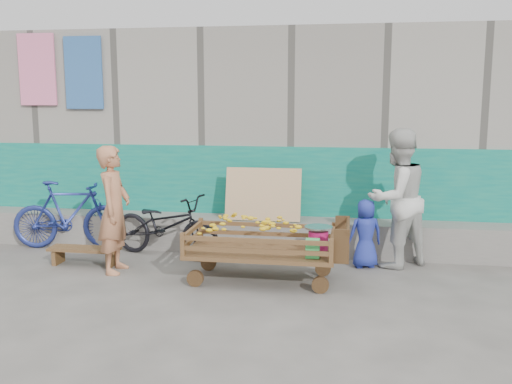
% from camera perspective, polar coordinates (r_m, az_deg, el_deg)
% --- Properties ---
extents(ground, '(80.00, 80.00, 0.00)m').
position_cam_1_polar(ground, '(5.66, -5.82, -11.93)').
color(ground, '#534F4B').
rests_on(ground, ground).
extents(building_wall, '(12.00, 3.50, 3.00)m').
position_cam_1_polar(building_wall, '(9.26, 0.57, 5.76)').
color(building_wall, gray).
rests_on(building_wall, ground).
extents(banana_cart, '(1.80, 0.82, 0.77)m').
position_cam_1_polar(banana_cart, '(6.41, 0.23, -4.45)').
color(banana_cart, '#4F3418').
rests_on(banana_cart, ground).
extents(bench, '(0.88, 0.27, 0.22)m').
position_cam_1_polar(bench, '(7.42, -16.78, -5.78)').
color(bench, '#4F3418').
rests_on(bench, ground).
extents(vendor_man, '(0.40, 0.57, 1.51)m').
position_cam_1_polar(vendor_man, '(6.92, -13.99, -1.71)').
color(vendor_man, '#B6744E').
rests_on(vendor_man, ground).
extents(woman, '(1.05, 1.01, 1.70)m').
position_cam_1_polar(woman, '(7.14, 13.91, -0.61)').
color(woman, silver).
rests_on(woman, ground).
extents(child, '(0.47, 0.38, 0.84)m').
position_cam_1_polar(child, '(7.08, 10.89, -4.09)').
color(child, '#222F96').
rests_on(child, ground).
extents(bicycle_dark, '(1.67, 0.96, 0.83)m').
position_cam_1_polar(bicycle_dark, '(7.50, -9.03, -3.34)').
color(bicycle_dark, black).
rests_on(bicycle_dark, ground).
extents(bicycle_blue, '(1.62, 0.70, 0.94)m').
position_cam_1_polar(bicycle_blue, '(8.22, -18.14, -2.18)').
color(bicycle_blue, navy).
rests_on(bicycle_blue, ground).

